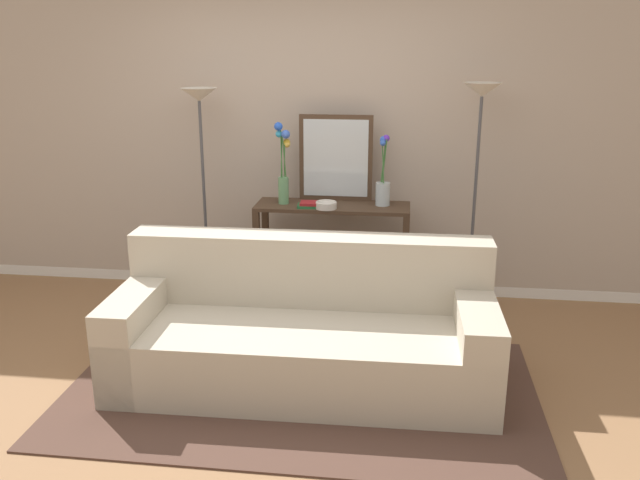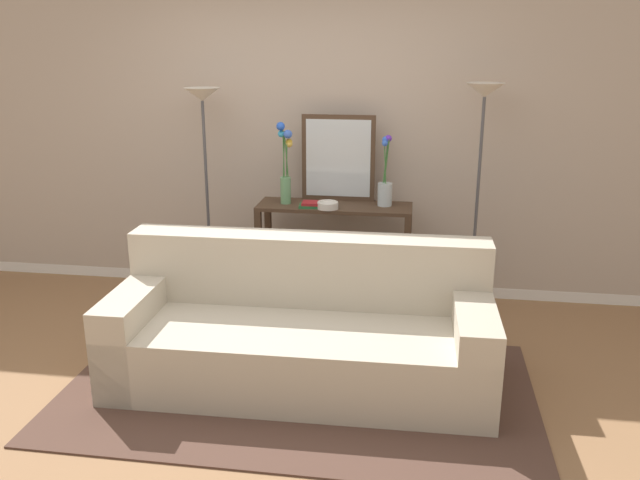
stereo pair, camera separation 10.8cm
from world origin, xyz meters
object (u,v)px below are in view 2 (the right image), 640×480
Objects in this scene: vase_tall_flowers at (285,167)px; fruit_bowl at (328,205)px; vase_short_flowers at (385,185)px; book_row_under_console at (294,297)px; floor_lamp_right at (482,136)px; console_table at (334,238)px; wall_mirror at (338,158)px; book_stack at (312,205)px; couch at (302,334)px; floor_lamp_left at (204,136)px.

vase_tall_flowers is 3.93× the size of fruit_bowl.
vase_short_flowers reaches higher than book_row_under_console.
vase_short_flowers is (-0.70, 0.00, -0.39)m from floor_lamp_right.
console_table is 7.41× the size of fruit_bowl.
wall_mirror is 0.44m from book_stack.
book_row_under_console is at bearing 157.06° from fruit_bowl.
couch is 2.01m from floor_lamp_right.
wall_mirror is (0.05, 1.39, 0.88)m from couch.
vase_short_flowers reaches higher than couch.
couch is at bearing -83.95° from book_stack.
vase_tall_flowers is 1.08m from book_row_under_console.
book_row_under_console is at bearing -176.64° from vase_short_flowers.
book_stack is (-0.12, 1.13, 0.56)m from couch.
fruit_bowl is 0.88m from book_row_under_console.
wall_mirror is 2.15× the size of book_row_under_console.
book_stack reaches higher than book_row_under_console.
wall_mirror reaches higher than console_table.
wall_mirror reaches higher than vase_tall_flowers.
floor_lamp_left is 1.13m from fruit_bowl.
console_table is at bearing -173.80° from vase_short_flowers.
vase_tall_flowers reaches higher than book_stack.
wall_mirror is at bearing 6.74° from floor_lamp_left.
floor_lamp_left is at bearing 176.95° from book_row_under_console.
console_table is 1.30m from floor_lamp_left.
floor_lamp_right is at bearing 0.00° from floor_lamp_left.
couch is 14.51× the size of fruit_bowl.
book_stack is at bearing 167.91° from fruit_bowl.
fruit_bowl is 0.51× the size of book_row_under_console.
fruit_bowl is at bearing -106.30° from console_table.
book_row_under_console is at bearing -154.14° from wall_mirror.
console_table is 0.69× the size of floor_lamp_left.
floor_lamp_right reaches higher than console_table.
floor_lamp_right reaches higher than vase_tall_flowers.
vase_short_flowers is 3.35× the size of fruit_bowl.
fruit_bowl is (1.00, -0.16, -0.48)m from floor_lamp_left.
wall_mirror reaches higher than couch.
couch is 3.47× the size of wall_mirror.
vase_tall_flowers is at bearing -178.75° from console_table.
floor_lamp_right is 1.36m from book_stack.
vase_short_flowers reaches higher than fruit_bowl.
fruit_bowl reaches higher than couch.
wall_mirror is (1.05, 0.12, -0.17)m from floor_lamp_left.
wall_mirror is 0.42m from fruit_bowl.
floor_lamp_right is at bearing -6.54° from wall_mirror.
console_table is at bearing 1.25° from vase_tall_flowers.
fruit_bowl is 0.81× the size of book_stack.
console_table is 0.63m from wall_mirror.
floor_lamp_left reaches higher than fruit_bowl.
book_row_under_console is (-0.71, -0.04, -0.95)m from vase_short_flowers.
floor_lamp_right reaches higher than couch.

